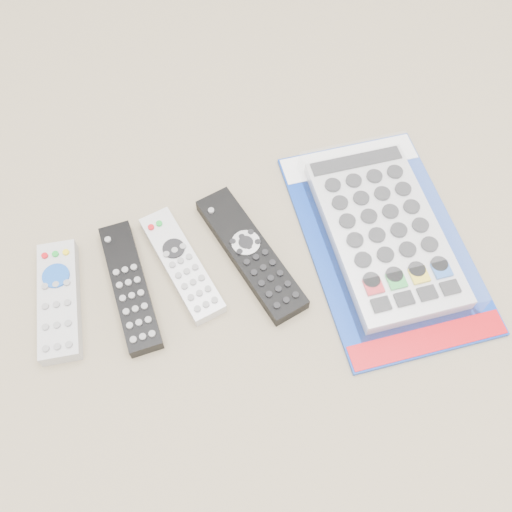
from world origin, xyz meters
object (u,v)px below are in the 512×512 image
object	(u,v)px
remote_silver_dvd	(182,264)
remote_large_black	(251,253)
remote_small_grey	(59,300)
jumbo_remote_packaged	(384,231)
remote_slim_black	(130,287)

from	to	relation	value
remote_silver_dvd	remote_large_black	world-z (taller)	remote_large_black
remote_small_grey	remote_silver_dvd	xyz separation A→B (m)	(0.17, -0.01, -0.00)
remote_large_black	jumbo_remote_packaged	bearing A→B (deg)	-22.13
remote_small_grey	remote_slim_black	world-z (taller)	remote_small_grey
remote_silver_dvd	remote_large_black	size ratio (longest dim) A/B	0.83
remote_slim_black	remote_silver_dvd	xyz separation A→B (m)	(0.08, 0.01, -0.00)
remote_small_grey	remote_slim_black	size ratio (longest dim) A/B	0.89
remote_slim_black	remote_large_black	bearing A→B (deg)	-1.59
remote_large_black	jumbo_remote_packaged	xyz separation A→B (m)	(0.19, -0.04, 0.01)
remote_small_grey	jumbo_remote_packaged	size ratio (longest dim) A/B	0.47
remote_small_grey	jumbo_remote_packaged	bearing A→B (deg)	2.26
remote_large_black	jumbo_remote_packaged	distance (m)	0.19
remote_small_grey	remote_silver_dvd	distance (m)	0.17
remote_small_grey	jumbo_remote_packaged	xyz separation A→B (m)	(0.45, -0.07, 0.01)
remote_silver_dvd	jumbo_remote_packaged	world-z (taller)	jumbo_remote_packaged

